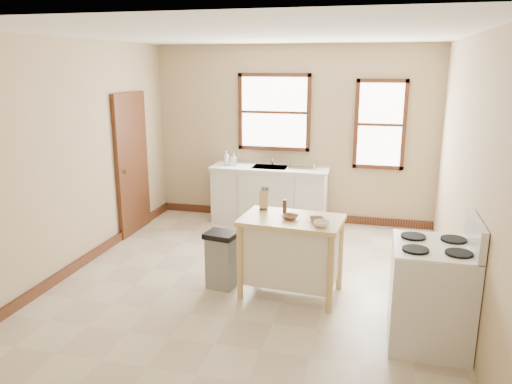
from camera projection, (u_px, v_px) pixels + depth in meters
floor at (254, 279)px, 5.96m from camera, size 5.00×5.00×0.00m
ceiling at (254, 34)px, 5.26m from camera, size 5.00×5.00×0.00m
wall_back at (292, 135)px, 7.96m from camera, size 4.50×0.04×2.80m
wall_left at (77, 156)px, 6.14m from camera, size 0.04×5.00×2.80m
wall_right at (467, 175)px, 5.09m from camera, size 0.04×5.00×2.80m
window_main at (274, 112)px, 7.93m from camera, size 1.17×0.06×1.22m
window_side at (380, 125)px, 7.58m from camera, size 0.77×0.06×1.37m
door_left at (132, 164)px, 7.44m from camera, size 0.06×0.90×2.10m
baseboard_back at (291, 215)px, 8.27m from camera, size 4.50×0.04×0.12m
baseboard_left at (89, 258)px, 6.47m from camera, size 0.04×5.00×0.12m
sink_counter at (270, 195)px, 7.99m from camera, size 1.86×0.62×0.92m
faucet at (272, 158)px, 8.01m from camera, size 0.03×0.03×0.22m
soap_bottle_a at (226, 158)px, 7.98m from camera, size 0.11×0.11×0.23m
soap_bottle_b at (234, 159)px, 7.99m from camera, size 0.11×0.11×0.19m
dish_rack at (302, 165)px, 7.76m from camera, size 0.44×0.33×0.11m
kitchen_island at (291, 256)px, 5.49m from camera, size 1.14×0.78×0.89m
knife_block at (264, 201)px, 5.69m from camera, size 0.12×0.12×0.20m
pepper_grinder at (285, 206)px, 5.55m from camera, size 0.05×0.05×0.15m
bowl_a at (290, 217)px, 5.34m from camera, size 0.23×0.23×0.04m
bowl_b at (317, 220)px, 5.26m from camera, size 0.20×0.20×0.04m
bowl_c at (321, 224)px, 5.10m from camera, size 0.20×0.20×0.05m
trash_bin at (221, 260)px, 5.69m from camera, size 0.38×0.34×0.66m
gas_stove at (432, 281)px, 4.49m from camera, size 0.76×0.77×1.21m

